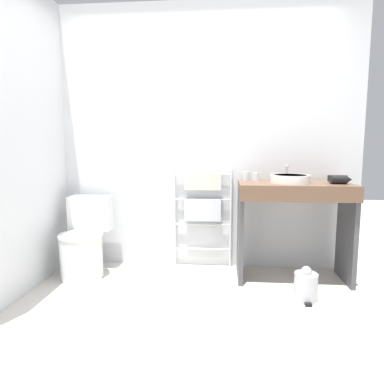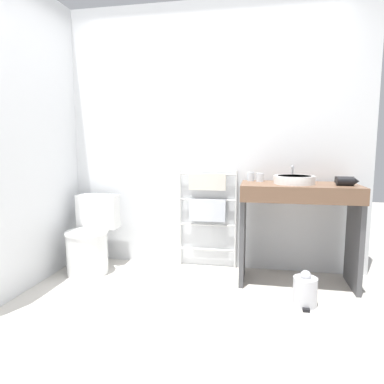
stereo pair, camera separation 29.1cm
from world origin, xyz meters
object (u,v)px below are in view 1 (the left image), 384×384
at_px(cup_near_wall, 246,176).
at_px(cup_near_edge, 256,177).
at_px(towel_radiator, 203,203).
at_px(hair_dryer, 339,179).
at_px(sink_basin, 290,179).
at_px(toilet, 84,243).
at_px(trash_bin, 306,286).

xyz_separation_m(cup_near_wall, cup_near_edge, (0.09, -0.04, -0.00)).
height_order(towel_radiator, hair_dryer, towel_radiator).
xyz_separation_m(sink_basin, hair_dryer, (0.41, -0.04, 0.00)).
relative_size(cup_near_wall, cup_near_edge, 1.06).
bearing_deg(cup_near_wall, sink_basin, -25.94).
distance_m(toilet, cup_near_edge, 1.74).
relative_size(toilet, cup_near_wall, 8.89).
height_order(sink_basin, trash_bin, sink_basin).
height_order(cup_near_wall, trash_bin, cup_near_wall).
bearing_deg(cup_near_wall, trash_bin, -54.23).
distance_m(towel_radiator, hair_dryer, 1.27).
bearing_deg(hair_dryer, cup_near_wall, 163.97).
relative_size(toilet, trash_bin, 2.66).
xyz_separation_m(sink_basin, trash_bin, (0.07, -0.43, -0.81)).
distance_m(towel_radiator, sink_basin, 0.88).
height_order(toilet, towel_radiator, towel_radiator).
height_order(towel_radiator, cup_near_wall, towel_radiator).
bearing_deg(trash_bin, toilet, 169.12).
relative_size(towel_radiator, cup_near_edge, 12.50).
xyz_separation_m(hair_dryer, trash_bin, (-0.34, -0.39, -0.81)).
distance_m(sink_basin, cup_near_wall, 0.42).
xyz_separation_m(cup_near_edge, trash_bin, (0.36, -0.58, -0.81)).
height_order(towel_radiator, sink_basin, towel_radiator).
height_order(sink_basin, cup_near_wall, cup_near_wall).
distance_m(cup_near_wall, trash_bin, 1.12).
relative_size(sink_basin, trash_bin, 1.25).
bearing_deg(toilet, hair_dryer, 0.35).
bearing_deg(sink_basin, cup_near_wall, 154.06).
bearing_deg(trash_bin, cup_near_edge, 121.66).
distance_m(toilet, cup_near_wall, 1.67).
height_order(hair_dryer, trash_bin, hair_dryer).
height_order(toilet, cup_near_edge, cup_near_edge).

